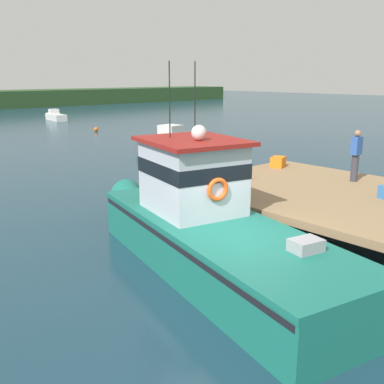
{
  "coord_description": "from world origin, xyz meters",
  "views": [
    {
      "loc": [
        -6.71,
        -6.1,
        4.45
      ],
      "look_at": [
        1.2,
        2.61,
        1.4
      ],
      "focal_mm": 41.91,
      "sensor_mm": 36.0,
      "label": 1
    }
  ],
  "objects_px": {
    "mooring_buoy_inshore": "(96,129)",
    "moored_boat_mid_harbor": "(55,116)",
    "moored_boat_off_the_point": "(175,140)",
    "crate_single_far": "(278,162)",
    "deckhand_by_the_boat": "(356,155)",
    "main_fishing_boat": "(206,225)"
  },
  "relations": [
    {
      "from": "main_fishing_boat",
      "to": "deckhand_by_the_boat",
      "type": "distance_m",
      "value": 6.25
    },
    {
      "from": "main_fishing_boat",
      "to": "moored_boat_mid_harbor",
      "type": "xyz_separation_m",
      "value": [
        14.09,
        37.28,
        -0.62
      ]
    },
    {
      "from": "main_fishing_boat",
      "to": "mooring_buoy_inshore",
      "type": "height_order",
      "value": "main_fishing_boat"
    },
    {
      "from": "moored_boat_off_the_point",
      "to": "crate_single_far",
      "type": "bearing_deg",
      "value": -112.97
    },
    {
      "from": "moored_boat_mid_harbor",
      "to": "mooring_buoy_inshore",
      "type": "relative_size",
      "value": 12.56
    },
    {
      "from": "crate_single_far",
      "to": "deckhand_by_the_boat",
      "type": "bearing_deg",
      "value": -91.49
    },
    {
      "from": "moored_boat_off_the_point",
      "to": "mooring_buoy_inshore",
      "type": "distance_m",
      "value": 11.14
    },
    {
      "from": "mooring_buoy_inshore",
      "to": "moored_boat_mid_harbor",
      "type": "bearing_deg",
      "value": 80.22
    },
    {
      "from": "crate_single_far",
      "to": "moored_boat_off_the_point",
      "type": "height_order",
      "value": "crate_single_far"
    },
    {
      "from": "moored_boat_off_the_point",
      "to": "main_fishing_boat",
      "type": "bearing_deg",
      "value": -127.79
    },
    {
      "from": "crate_single_far",
      "to": "mooring_buoy_inshore",
      "type": "distance_m",
      "value": 23.79
    },
    {
      "from": "moored_boat_mid_harbor",
      "to": "mooring_buoy_inshore",
      "type": "xyz_separation_m",
      "value": [
        -2.01,
        -11.63,
        -0.21
      ]
    },
    {
      "from": "deckhand_by_the_boat",
      "to": "moored_boat_off_the_point",
      "type": "relative_size",
      "value": 0.27
    },
    {
      "from": "crate_single_far",
      "to": "moored_boat_off_the_point",
      "type": "xyz_separation_m",
      "value": [
        5.05,
        11.92,
        -0.88
      ]
    },
    {
      "from": "deckhand_by_the_boat",
      "to": "moored_boat_mid_harbor",
      "type": "height_order",
      "value": "deckhand_by_the_boat"
    },
    {
      "from": "deckhand_by_the_boat",
      "to": "moored_boat_mid_harbor",
      "type": "xyz_separation_m",
      "value": [
        7.95,
        37.7,
        -1.67
      ]
    },
    {
      "from": "deckhand_by_the_boat",
      "to": "mooring_buoy_inshore",
      "type": "bearing_deg",
      "value": 77.16
    },
    {
      "from": "crate_single_far",
      "to": "mooring_buoy_inshore",
      "type": "xyz_separation_m",
      "value": [
        5.86,
        23.03,
        -1.21
      ]
    },
    {
      "from": "main_fishing_boat",
      "to": "moored_boat_mid_harbor",
      "type": "height_order",
      "value": "main_fishing_boat"
    },
    {
      "from": "main_fishing_boat",
      "to": "deckhand_by_the_boat",
      "type": "xyz_separation_m",
      "value": [
        6.14,
        -0.42,
        1.05
      ]
    },
    {
      "from": "main_fishing_boat",
      "to": "moored_boat_mid_harbor",
      "type": "relative_size",
      "value": 2.22
    },
    {
      "from": "crate_single_far",
      "to": "deckhand_by_the_boat",
      "type": "relative_size",
      "value": 0.37
    }
  ]
}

